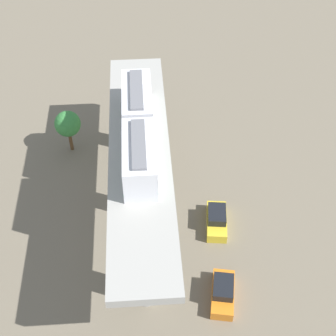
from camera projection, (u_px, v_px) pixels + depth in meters
ground_plane at (143, 212)px, 47.72m from camera, size 120.00×120.00×0.00m
viaduct at (140, 168)px, 43.45m from camera, size 5.20×28.00×8.01m
train at (138, 130)px, 41.65m from camera, size 2.64×13.55×3.24m
parked_car_yellow at (217, 220)px, 46.12m from camera, size 2.29×4.38×1.76m
parked_car_orange at (223, 292)px, 40.78m from camera, size 2.54×4.46×1.76m
tree_near_viaduct at (68, 124)px, 51.41m from camera, size 2.71×2.71×4.94m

